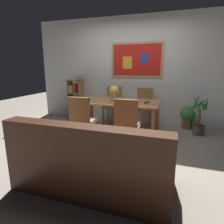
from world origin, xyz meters
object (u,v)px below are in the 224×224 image
object	(u,v)px
dining_chair_far_right	(144,104)
bookshelf	(76,102)
tv_remote	(147,102)
flower_vase	(114,92)
dining_chair_near_left	(82,118)
leather_couch	(93,163)
dining_chair_near_right	(127,121)
potted_palm	(199,118)
dining_chair_far_left	(113,102)
dining_table	(118,105)
potted_ivy	(187,116)

from	to	relation	value
dining_chair_far_right	bookshelf	distance (m)	1.85
tv_remote	flower_vase	bearing A→B (deg)	174.51
dining_chair_near_left	leather_couch	world-z (taller)	dining_chair_near_left
dining_chair_near_right	potted_palm	size ratio (longest dim) A/B	1.05
dining_chair_near_left	dining_chair_near_right	size ratio (longest dim) A/B	1.00
dining_chair_near_right	bookshelf	size ratio (longest dim) A/B	0.85
dining_chair_near_left	leather_couch	xyz separation A→B (m)	(0.66, -1.06, -0.23)
dining_chair_far_left	dining_chair_near_left	xyz separation A→B (m)	(-0.04, -1.60, 0.00)
dining_table	bookshelf	xyz separation A→B (m)	(-1.44, 0.82, -0.16)
dining_chair_near_right	bookshelf	xyz separation A→B (m)	(-1.83, 1.60, -0.06)
dining_chair_far_left	bookshelf	distance (m)	1.07
bookshelf	potted_palm	distance (m)	3.07
dining_chair_near_right	bookshelf	distance (m)	2.43
dining_chair_far_left	potted_palm	xyz separation A→B (m)	(1.98, -0.26, -0.17)
potted_palm	tv_remote	xyz separation A→B (m)	(-1.02, -0.57, 0.36)
potted_palm	tv_remote	bearing A→B (deg)	-150.83
dining_table	tv_remote	world-z (taller)	tv_remote
potted_palm	flower_vase	bearing A→B (deg)	-163.57
bookshelf	tv_remote	bearing A→B (deg)	-23.13
dining_chair_far_left	dining_chair_near_right	world-z (taller)	same
dining_chair_far_right	dining_chair_far_left	distance (m)	0.78
dining_table	dining_chair_near_left	bearing A→B (deg)	-116.69
potted_palm	dining_table	bearing A→B (deg)	-162.01
potted_palm	dining_chair_near_right	bearing A→B (deg)	-133.24
dining_chair_near_left	leather_couch	bearing A→B (deg)	-57.81
dining_chair_far_left	flower_vase	xyz separation A→B (m)	(0.27, -0.77, 0.36)
leather_couch	dining_chair_far_right	bearing A→B (deg)	86.72
dining_table	potted_palm	bearing A→B (deg)	17.99
dining_table	potted_ivy	xyz separation A→B (m)	(1.41, 0.91, -0.35)
potted_palm	tv_remote	size ratio (longest dim) A/B	5.37
dining_chair_near_right	flower_vase	size ratio (longest dim) A/B	2.95
dining_table	dining_chair_near_right	distance (m)	0.87
leather_couch	dining_chair_near_left	bearing A→B (deg)	122.19
flower_vase	dining_chair_near_right	bearing A→B (deg)	-58.80
leather_couch	tv_remote	size ratio (longest dim) A/B	11.11
dining_chair_near_left	dining_chair_far_left	bearing A→B (deg)	88.50
dining_chair_far_right	potted_palm	xyz separation A→B (m)	(1.20, -0.28, -0.17)
dining_chair_far_right	dining_chair_near_left	size ratio (longest dim) A/B	1.00
dining_chair_near_right	bookshelf	bearing A→B (deg)	138.82
potted_ivy	potted_palm	xyz separation A→B (m)	(0.21, -0.39, 0.08)
potted_ivy	flower_vase	bearing A→B (deg)	-149.21
dining_table	flower_vase	xyz separation A→B (m)	(-0.09, 0.02, 0.26)
dining_table	potted_palm	size ratio (longest dim) A/B	1.95
dining_chair_far_right	dining_chair_far_left	size ratio (longest dim) A/B	1.00
bookshelf	potted_palm	world-z (taller)	bookshelf
dining_chair_near_left	flower_vase	xyz separation A→B (m)	(0.32, 0.83, 0.36)
dining_chair_near_right	potted_palm	bearing A→B (deg)	46.76
flower_vase	bookshelf	bearing A→B (deg)	149.20
dining_chair_near_left	bookshelf	distance (m)	1.93
dining_chair_near_right	leather_couch	xyz separation A→B (m)	(-0.14, -1.09, -0.23)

